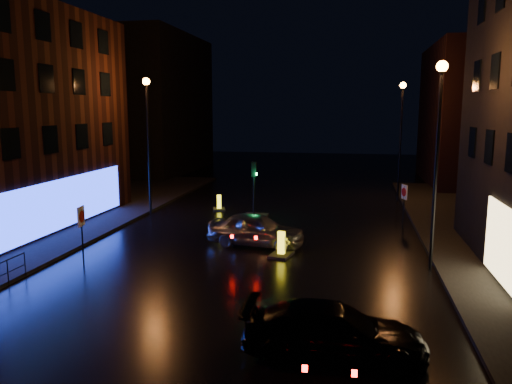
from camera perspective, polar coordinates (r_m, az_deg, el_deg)
ground at (r=16.76m, az=-5.70°, el=-13.50°), size 120.00×120.00×0.00m
building_far_left at (r=53.83m, az=-11.56°, el=9.80°), size 8.00×16.00×14.00m
building_far_right at (r=47.92m, az=23.90°, el=8.05°), size 8.00×14.00×12.00m
street_lamp_lfar at (r=31.30m, az=-12.27°, el=7.50°), size 0.44×0.44×8.37m
street_lamp_rnear at (r=21.04m, az=20.10°, el=6.27°), size 0.44×0.44×8.37m
street_lamp_rfar at (r=36.92m, az=16.26°, el=7.61°), size 0.44×0.44×8.37m
traffic_signal at (r=29.94m, az=-0.23°, el=-2.13°), size 1.40×2.40×3.45m
silver_hatchback at (r=24.08m, az=0.02°, el=-4.31°), size 4.84×2.47×1.58m
dark_sedan at (r=13.87m, az=8.89°, el=-15.47°), size 4.90×2.06×1.41m
bollard_near at (r=22.56m, az=2.90°, el=-6.70°), size 1.10×1.43×1.12m
bollard_far at (r=32.71m, az=-4.24°, el=-1.67°), size 1.07×1.31×0.99m
road_sign_left at (r=22.03m, az=-19.33°, el=-3.20°), size 0.14×0.61×2.53m
road_sign_right at (r=28.37m, az=16.58°, el=-0.42°), size 0.27×0.57×2.46m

